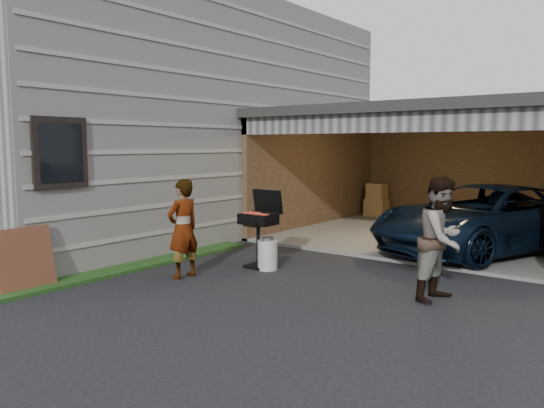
{
  "coord_description": "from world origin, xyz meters",
  "views": [
    {
      "loc": [
        5.08,
        -5.31,
        2.12
      ],
      "look_at": [
        -0.2,
        1.59,
        1.15
      ],
      "focal_mm": 35.0,
      "sensor_mm": 36.0,
      "label": 1
    }
  ],
  "objects": [
    {
      "name": "groundcover_strip",
      "position": [
        -2.25,
        -1.0,
        0.03
      ],
      "size": [
        0.5,
        8.0,
        0.06
      ],
      "primitive_type": "cube",
      "color": "#193814",
      "rests_on": "ground"
    },
    {
      "name": "man",
      "position": [
        2.6,
        1.74,
        0.85
      ],
      "size": [
        0.75,
        0.91,
        1.69
      ],
      "primitive_type": "imported",
      "rotation": [
        0.0,
        0.0,
        1.43
      ],
      "color": "#3E1B18",
      "rests_on": "ground"
    },
    {
      "name": "plywood_panel",
      "position": [
        -2.34,
        -1.5,
        0.47
      ],
      "size": [
        0.23,
        0.84,
        0.93
      ],
      "primitive_type": "cube",
      "rotation": [
        0.0,
        -0.21,
        0.0
      ],
      "color": "brown",
      "rests_on": "ground"
    },
    {
      "name": "woman",
      "position": [
        -1.11,
        0.45,
        0.79
      ],
      "size": [
        0.42,
        0.61,
        1.59
      ],
      "primitive_type": "imported",
      "rotation": [
        0.0,
        0.0,
        -1.65
      ],
      "color": "#98AABF",
      "rests_on": "ground"
    },
    {
      "name": "minivan",
      "position": [
        2.18,
        5.2,
        0.65
      ],
      "size": [
        3.8,
        5.15,
        1.3
      ],
      "primitive_type": "imported",
      "rotation": [
        0.0,
        0.0,
        -0.4
      ],
      "color": "black",
      "rests_on": "ground"
    },
    {
      "name": "propane_tank",
      "position": [
        -0.37,
        1.69,
        0.25
      ],
      "size": [
        0.37,
        0.37,
        0.51
      ],
      "primitive_type": "cylinder",
      "rotation": [
        0.0,
        0.0,
        0.11
      ],
      "color": "silver",
      "rests_on": "ground"
    },
    {
      "name": "house",
      "position": [
        -6.0,
        4.0,
        2.75
      ],
      "size": [
        7.0,
        11.0,
        5.5
      ],
      "primitive_type": "cube",
      "color": "#474744",
      "rests_on": "ground"
    },
    {
      "name": "garage",
      "position": [
        0.76,
        6.79,
        1.87
      ],
      "size": [
        6.8,
        6.3,
        2.9
      ],
      "color": "#605E59",
      "rests_on": "ground"
    },
    {
      "name": "bbq_grill",
      "position": [
        -0.6,
        1.76,
        0.8
      ],
      "size": [
        0.6,
        0.53,
        1.34
      ],
      "color": "black",
      "rests_on": "ground"
    },
    {
      "name": "ground",
      "position": [
        0.0,
        0.0,
        0.0
      ],
      "size": [
        80.0,
        80.0,
        0.0
      ],
      "primitive_type": "plane",
      "color": "black",
      "rests_on": "ground"
    }
  ]
}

